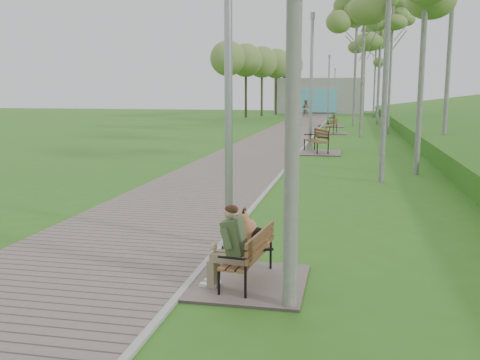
% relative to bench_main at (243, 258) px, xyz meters
% --- Properties ---
extents(ground, '(120.00, 120.00, 0.00)m').
position_rel_bench_main_xyz_m(ground, '(-0.72, 5.41, -0.37)').
color(ground, '#33661A').
rests_on(ground, ground).
extents(walkway, '(3.50, 67.00, 0.04)m').
position_rel_bench_main_xyz_m(walkway, '(-2.47, 26.91, -0.35)').
color(walkway, '#70605A').
rests_on(walkway, ground).
extents(kerb, '(0.10, 67.00, 0.05)m').
position_rel_bench_main_xyz_m(kerb, '(-0.72, 26.91, -0.34)').
color(kerb, '#999993').
rests_on(kerb, ground).
extents(building_north, '(10.00, 5.20, 4.00)m').
position_rel_bench_main_xyz_m(building_north, '(-2.22, 56.38, 1.62)').
color(building_north, '#9E9E99').
rests_on(building_north, ground).
extents(bench_main, '(1.54, 1.71, 1.34)m').
position_rel_bench_main_xyz_m(bench_main, '(0.00, 0.00, 0.00)').
color(bench_main, '#70605A').
rests_on(bench_main, ground).
extents(bench_second, '(2.03, 2.26, 1.25)m').
position_rel_bench_main_xyz_m(bench_second, '(-0.02, 15.90, -0.14)').
color(bench_second, '#70605A').
rests_on(bench_second, ground).
extents(bench_third, '(1.88, 2.09, 1.15)m').
position_rel_bench_main_xyz_m(bench_third, '(0.25, 26.61, -0.16)').
color(bench_third, '#70605A').
rests_on(bench_third, ground).
extents(bench_far, '(1.84, 2.05, 1.13)m').
position_rel_bench_main_xyz_m(bench_far, '(-0.01, 32.97, -0.16)').
color(bench_far, '#70605A').
rests_on(bench_far, ground).
extents(lamp_post_near, '(0.22, 0.22, 5.58)m').
position_rel_bench_main_xyz_m(lamp_post_near, '(-0.56, 1.60, 2.24)').
color(lamp_post_near, '#93959A').
rests_on(lamp_post_near, ground).
extents(lamp_post_second, '(0.23, 0.23, 5.90)m').
position_rel_bench_main_xyz_m(lamp_post_second, '(-0.35, 16.74, 2.39)').
color(lamp_post_second, '#93959A').
rests_on(lamp_post_second, ground).
extents(lamp_post_third, '(0.22, 0.22, 5.57)m').
position_rel_bench_main_xyz_m(lamp_post_third, '(-0.53, 39.41, 2.23)').
color(lamp_post_third, '#93959A').
rests_on(lamp_post_third, ground).
extents(lamp_post_far, '(0.20, 0.20, 5.13)m').
position_rel_bench_main_xyz_m(lamp_post_far, '(-0.53, 55.98, 2.03)').
color(lamp_post_far, '#93959A').
rests_on(lamp_post_far, ground).
extents(pedestrian_near, '(0.71, 0.58, 1.67)m').
position_rel_bench_main_xyz_m(pedestrian_near, '(-2.50, 33.91, 0.47)').
color(pedestrian_near, beige).
rests_on(pedestrian_near, ground).
extents(pedestrian_far, '(0.98, 0.85, 1.71)m').
position_rel_bench_main_xyz_m(pedestrian_far, '(-3.10, 47.37, 0.48)').
color(pedestrian_far, gray).
rests_on(pedestrian_far, ground).
extents(birch_mid_b, '(2.35, 2.35, 8.54)m').
position_rel_bench_main_xyz_m(birch_mid_b, '(3.60, 26.62, 6.34)').
color(birch_mid_b, silver).
rests_on(birch_mid_b, ground).
extents(birch_mid_c, '(2.77, 2.77, 9.03)m').
position_rel_bench_main_xyz_m(birch_mid_c, '(1.94, 24.08, 6.72)').
color(birch_mid_c, silver).
rests_on(birch_mid_c, ground).
extents(birch_far_a, '(2.93, 2.93, 9.28)m').
position_rel_bench_main_xyz_m(birch_far_a, '(3.58, 31.65, 6.91)').
color(birch_far_a, silver).
rests_on(birch_far_a, ground).
extents(birch_far_b, '(2.74, 2.74, 8.98)m').
position_rel_bench_main_xyz_m(birch_far_b, '(1.59, 34.36, 6.68)').
color(birch_far_b, silver).
rests_on(birch_far_b, ground).
extents(birch_far_c, '(2.71, 2.71, 10.75)m').
position_rel_bench_main_xyz_m(birch_far_c, '(3.39, 36.04, 8.07)').
color(birch_far_c, silver).
rests_on(birch_far_c, ground).
extents(birch_distant_a, '(2.75, 2.75, 9.93)m').
position_rel_bench_main_xyz_m(birch_distant_a, '(2.34, 40.39, 7.43)').
color(birch_distant_a, silver).
rests_on(birch_distant_a, ground).
extents(birch_distant_b, '(2.57, 2.57, 8.17)m').
position_rel_bench_main_xyz_m(birch_distant_b, '(3.56, 47.50, 6.05)').
color(birch_distant_b, silver).
rests_on(birch_distant_b, ground).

